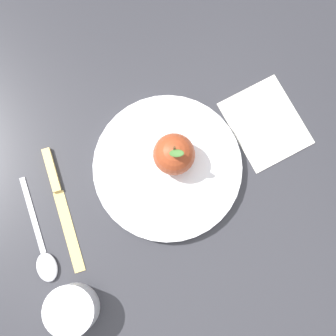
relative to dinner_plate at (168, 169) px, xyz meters
name	(u,v)px	position (x,y,z in m)	size (l,w,h in m)	color
ground_plane	(151,175)	(0.00, -0.03, -0.01)	(2.40, 2.40, 0.00)	#2D2D33
dinner_plate	(168,169)	(0.00, 0.00, 0.00)	(0.25, 0.25, 0.02)	white
apple	(174,154)	(-0.01, 0.01, 0.04)	(0.07, 0.07, 0.09)	#9E3D1E
cup	(72,310)	(0.16, -0.22, 0.02)	(0.08, 0.08, 0.06)	white
knife	(59,198)	(-0.02, -0.19, -0.01)	(0.22, 0.03, 0.01)	#D8B766
spoon	(44,255)	(0.06, -0.24, -0.01)	(0.18, 0.04, 0.01)	silver
linen_napkin	(266,123)	(-0.01, 0.19, -0.01)	(0.12, 0.14, 0.00)	silver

